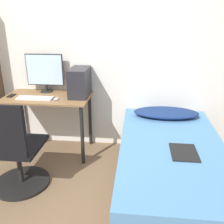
{
  "coord_description": "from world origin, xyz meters",
  "views": [
    {
      "loc": [
        0.68,
        -1.74,
        1.71
      ],
      "look_at": [
        0.42,
        0.75,
        0.75
      ],
      "focal_mm": 40.0,
      "sensor_mm": 36.0,
      "label": 1
    }
  ],
  "objects": [
    {
      "name": "phone",
      "position": [
        -0.9,
        1.11,
        0.78
      ],
      "size": [
        0.07,
        0.14,
        0.01
      ],
      "color": "black",
      "rests_on": "desk"
    },
    {
      "name": "monitor",
      "position": [
        -0.52,
        1.35,
        1.05
      ],
      "size": [
        0.49,
        0.16,
        0.49
      ],
      "color": "black",
      "rests_on": "desk"
    },
    {
      "name": "wall_back",
      "position": [
        0.0,
        1.47,
        1.25
      ],
      "size": [
        8.0,
        0.05,
        2.5
      ],
      "color": "silver",
      "rests_on": "ground_plane"
    },
    {
      "name": "mouse",
      "position": [
        -0.29,
        1.03,
        0.78
      ],
      "size": [
        0.06,
        0.09,
        0.02
      ],
      "color": "silver",
      "rests_on": "desk"
    },
    {
      "name": "pillow",
      "position": [
        1.04,
        1.19,
        0.6
      ],
      "size": [
        0.8,
        0.36,
        0.11
      ],
      "color": "navy",
      "rests_on": "bed"
    },
    {
      "name": "office_chair",
      "position": [
        -0.54,
        0.35,
        0.38
      ],
      "size": [
        0.59,
        0.59,
        1.0
      ],
      "color": "black",
      "rests_on": "ground_plane"
    },
    {
      "name": "desk",
      "position": [
        -0.44,
        1.15,
        0.65
      ],
      "size": [
        1.07,
        0.6,
        0.77
      ],
      "color": "brown",
      "rests_on": "ground_plane"
    },
    {
      "name": "ground_plane",
      "position": [
        0.0,
        0.0,
        0.0
      ],
      "size": [
        14.0,
        14.0,
        0.0
      ],
      "primitive_type": "plane",
      "color": "brown"
    },
    {
      "name": "magazine",
      "position": [
        1.13,
        0.32,
        0.55
      ],
      "size": [
        0.24,
        0.32,
        0.01
      ],
      "color": "black",
      "rests_on": "bed"
    },
    {
      "name": "keyboard",
      "position": [
        -0.55,
        1.03,
        0.78
      ],
      "size": [
        0.44,
        0.14,
        0.02
      ],
      "color": "silver",
      "rests_on": "desk"
    },
    {
      "name": "bed",
      "position": [
        1.04,
        0.47,
        0.27
      ],
      "size": [
        1.05,
        1.97,
        0.54
      ],
      "color": "#4C3D2D",
      "rests_on": "ground_plane"
    },
    {
      "name": "pc_tower",
      "position": [
        -0.04,
        1.22,
        0.95
      ],
      "size": [
        0.22,
        0.41,
        0.35
      ],
      "color": "#232328",
      "rests_on": "desk"
    }
  ]
}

